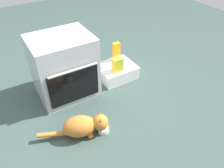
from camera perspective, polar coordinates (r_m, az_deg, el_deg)
name	(u,v)px	position (r m, az deg, el deg)	size (l,w,h in m)	color
ground	(80,116)	(2.37, -8.38, -8.14)	(8.00, 8.00, 0.00)	#384C47
oven	(64,67)	(2.48, -12.31, 4.34)	(0.64, 0.57, 0.71)	#B7BABF
pantry_cabinet	(116,71)	(2.83, 1.12, 3.33)	(0.46, 0.38, 0.17)	white
food_bowl	(103,129)	(2.19, -2.33, -11.55)	(0.12, 0.12, 0.07)	white
cat	(84,126)	(2.11, -7.37, -10.62)	(0.64, 0.30, 0.22)	#C6752D
juice_carton	(116,52)	(2.85, 1.12, 8.39)	(0.09, 0.06, 0.24)	orange
snack_bag	(118,65)	(2.64, 1.45, 5.04)	(0.12, 0.09, 0.18)	yellow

